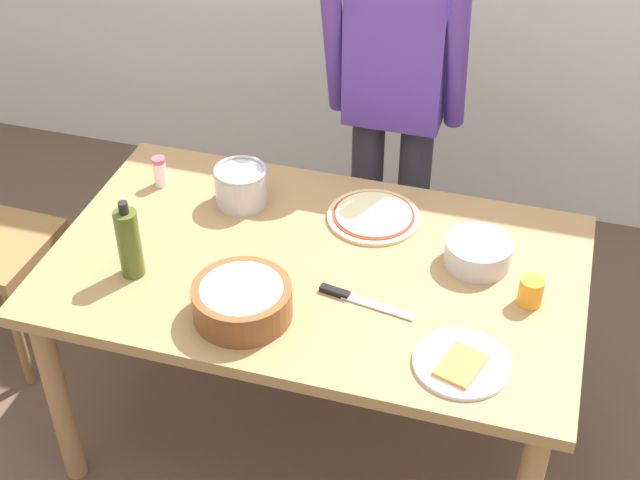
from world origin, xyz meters
name	(u,v)px	position (x,y,z in m)	size (l,w,h in m)	color
ground	(316,430)	(0.00, 0.00, 0.00)	(8.00, 8.00, 0.00)	brown
dining_table	(315,286)	(0.00, 0.00, 0.67)	(1.60, 0.96, 0.76)	#A37A4C
person_cook	(395,96)	(0.07, 0.76, 0.94)	(0.49, 0.25, 1.62)	#2D2D38
pizza_raw_on_board	(374,216)	(0.11, 0.27, 0.77)	(0.30, 0.30, 0.02)	beige
plate_with_slice	(461,363)	(0.49, -0.30, 0.77)	(0.26, 0.26, 0.02)	white
popcorn_bowl	(242,298)	(-0.13, -0.28, 0.82)	(0.28, 0.28, 0.11)	brown
mixing_bowl_steel	(478,253)	(0.47, 0.14, 0.80)	(0.20, 0.20, 0.08)	#B7B7BC
olive_oil_bottle	(129,243)	(-0.50, -0.20, 0.87)	(0.07, 0.07, 0.26)	#47561E
steel_pot	(241,185)	(-0.32, 0.23, 0.83)	(0.17, 0.17, 0.13)	#B7B7BC
cup_orange	(531,293)	(0.64, 0.00, 0.80)	(0.07, 0.07, 0.09)	orange
salt_shaker	(160,171)	(-0.62, 0.25, 0.81)	(0.04, 0.04, 0.11)	white
chef_knife	(355,299)	(0.16, -0.13, 0.77)	(0.29, 0.07, 0.02)	silver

